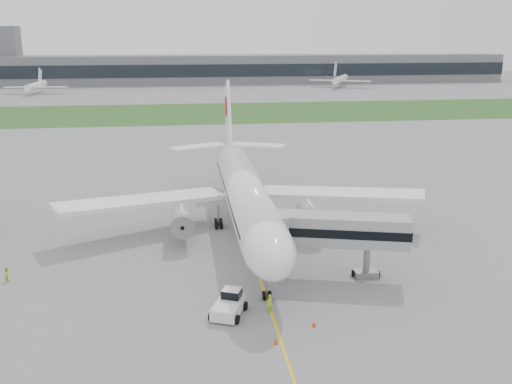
{
  "coord_description": "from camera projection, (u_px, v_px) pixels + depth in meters",
  "views": [
    {
      "loc": [
        -7.77,
        -65.22,
        25.24
      ],
      "look_at": [
        1.19,
        2.0,
        6.16
      ],
      "focal_mm": 40.0,
      "sensor_mm": 36.0,
      "label": 1
    }
  ],
  "objects": [
    {
      "name": "ground",
      "position": [
        249.0,
        245.0,
        70.05
      ],
      "size": [
        600.0,
        600.0,
        0.0
      ],
      "primitive_type": "plane",
      "color": "gray",
      "rests_on": "ground"
    },
    {
      "name": "apron_markings",
      "position": [
        254.0,
        260.0,
        65.28
      ],
      "size": [
        70.0,
        70.0,
        0.04
      ],
      "primitive_type": null,
      "color": "yellow",
      "rests_on": "ground"
    },
    {
      "name": "grass_strip",
      "position": [
        204.0,
        113.0,
        184.56
      ],
      "size": [
        600.0,
        50.0,
        0.02
      ],
      "primitive_type": "cube",
      "color": "#27511E",
      "rests_on": "ground"
    },
    {
      "name": "terminal_building",
      "position": [
        194.0,
        69.0,
        287.5
      ],
      "size": [
        320.0,
        22.3,
        14.0
      ],
      "color": "slate",
      "rests_on": "ground"
    },
    {
      "name": "control_tower",
      "position": [
        11.0,
        85.0,
        279.99
      ],
      "size": [
        12.0,
        12.0,
        56.0
      ],
      "primitive_type": null,
      "color": "slate",
      "rests_on": "ground"
    },
    {
      "name": "airliner",
      "position": [
        244.0,
        190.0,
        73.17
      ],
      "size": [
        48.13,
        53.95,
        17.88
      ],
      "color": "white",
      "rests_on": "ground"
    },
    {
      "name": "pushback_tug",
      "position": [
        229.0,
        304.0,
        52.75
      ],
      "size": [
        3.92,
        4.66,
        2.1
      ],
      "rotation": [
        0.0,
        0.0,
        -0.39
      ],
      "color": "white",
      "rests_on": "ground"
    },
    {
      "name": "jet_bridge",
      "position": [
        329.0,
        230.0,
        59.35
      ],
      "size": [
        15.68,
        7.01,
        7.17
      ],
      "rotation": [
        0.0,
        0.0,
        -0.27
      ],
      "color": "#A2A2A4",
      "rests_on": "ground"
    },
    {
      "name": "safety_cone_left",
      "position": [
        276.0,
        341.0,
        47.74
      ],
      "size": [
        0.39,
        0.39,
        0.54
      ],
      "primitive_type": "cone",
      "color": "#ED380C",
      "rests_on": "ground"
    },
    {
      "name": "safety_cone_right",
      "position": [
        314.0,
        324.0,
        50.51
      ],
      "size": [
        0.42,
        0.42,
        0.58
      ],
      "primitive_type": "cone",
      "color": "#ED380C",
      "rests_on": "ground"
    },
    {
      "name": "ground_crew_near",
      "position": [
        270.0,
        304.0,
        52.88
      ],
      "size": [
        0.81,
        0.73,
        1.85
      ],
      "primitive_type": "imported",
      "rotation": [
        0.0,
        0.0,
        3.69
      ],
      "color": "#A0D122",
      "rests_on": "ground"
    },
    {
      "name": "ground_crew_far",
      "position": [
        8.0,
        274.0,
        59.6
      ],
      "size": [
        0.72,
        0.88,
        1.67
      ],
      "primitive_type": "imported",
      "rotation": [
        0.0,
        0.0,
        1.46
      ],
      "color": "#D9FE2A",
      "rests_on": "ground"
    },
    {
      "name": "distant_aircraft_left",
      "position": [
        37.0,
        94.0,
        240.57
      ],
      "size": [
        27.53,
        24.69,
        9.95
      ],
      "primitive_type": null,
      "rotation": [
        0.0,
        0.0,
        -0.07
      ],
      "color": "white",
      "rests_on": "ground"
    },
    {
      "name": "distant_aircraft_right",
      "position": [
        340.0,
        87.0,
        268.78
      ],
      "size": [
        37.0,
        35.45,
        11.0
      ],
      "primitive_type": null,
      "rotation": [
        0.0,
        0.0,
        -0.45
      ],
      "color": "white",
      "rests_on": "ground"
    }
  ]
}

